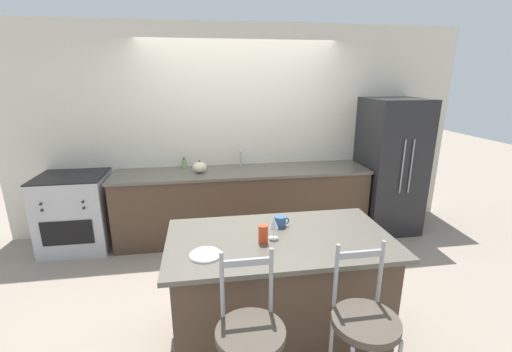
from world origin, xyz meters
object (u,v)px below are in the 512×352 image
object	(u,v)px
pumpkin_decoration	(200,167)
coffee_mug	(280,221)
soap_bottle	(184,163)
dinner_plate	(206,254)
refrigerator	(389,166)
wine_glass	(274,223)
oven_range	(76,212)
tumbler_cup	(263,234)
bar_stool_near	(250,349)
bar_stool_far	(363,338)

from	to	relation	value
pumpkin_decoration	coffee_mug	bearing A→B (deg)	-69.55
soap_bottle	dinner_plate	bearing A→B (deg)	-84.34
refrigerator	wine_glass	world-z (taller)	refrigerator
wine_glass	coffee_mug	size ratio (longest dim) A/B	1.44
refrigerator	coffee_mug	world-z (taller)	refrigerator
oven_range	wine_glass	size ratio (longest dim) A/B	5.33
tumbler_cup	pumpkin_decoration	bearing A→B (deg)	102.96
wine_glass	pumpkin_decoration	xyz separation A→B (m)	(-0.54, 1.90, -0.05)
tumbler_cup	pumpkin_decoration	size ratio (longest dim) A/B	0.78
refrigerator	bar_stool_near	bearing A→B (deg)	-131.16
bar_stool_far	tumbler_cup	world-z (taller)	bar_stool_far
bar_stool_near	bar_stool_far	distance (m)	0.66
coffee_mug	bar_stool_far	bearing A→B (deg)	-73.16
pumpkin_decoration	refrigerator	bearing A→B (deg)	-0.54
soap_bottle	coffee_mug	bearing A→B (deg)	-67.10
soap_bottle	bar_stool_near	bearing A→B (deg)	-81.03
oven_range	dinner_plate	xyz separation A→B (m)	(1.55, -2.09, 0.44)
refrigerator	wine_glass	distance (m)	2.74
coffee_mug	tumbler_cup	bearing A→B (deg)	-126.46
oven_range	dinner_plate	world-z (taller)	oven_range
oven_range	bar_stool_near	bearing A→B (deg)	-56.14
bar_stool_far	tumbler_cup	xyz separation A→B (m)	(-0.47, 0.69, 0.36)
tumbler_cup	dinner_plate	bearing A→B (deg)	-163.17
oven_range	bar_stool_far	distance (m)	3.60
refrigerator	tumbler_cup	distance (m)	2.84
wine_glass	oven_range	bearing A→B (deg)	136.96
dinner_plate	oven_range	bearing A→B (deg)	126.47
oven_range	bar_stool_far	bearing A→B (deg)	-47.51
refrigerator	dinner_plate	xyz separation A→B (m)	(-2.50, -2.05, 0.02)
wine_glass	tumbler_cup	xyz separation A→B (m)	(-0.09, -0.05, -0.06)
oven_range	soap_bottle	world-z (taller)	soap_bottle
oven_range	tumbler_cup	xyz separation A→B (m)	(1.96, -1.97, 0.50)
refrigerator	wine_glass	xyz separation A→B (m)	(-2.00, -1.87, 0.13)
soap_bottle	refrigerator	bearing A→B (deg)	-6.22
bar_stool_far	refrigerator	bearing A→B (deg)	58.34
bar_stool_near	coffee_mug	bearing A→B (deg)	67.82
coffee_mug	pumpkin_decoration	bearing A→B (deg)	110.45
refrigerator	pumpkin_decoration	distance (m)	2.53
coffee_mug	soap_bottle	world-z (taller)	soap_bottle
dinner_plate	coffee_mug	xyz separation A→B (m)	(0.60, 0.38, 0.03)
dinner_plate	coffee_mug	size ratio (longest dim) A/B	1.77
bar_stool_near	pumpkin_decoration	world-z (taller)	bar_stool_near
pumpkin_decoration	dinner_plate	bearing A→B (deg)	-89.07
bar_stool_far	dinner_plate	world-z (taller)	bar_stool_far
refrigerator	tumbler_cup	bearing A→B (deg)	-137.20
pumpkin_decoration	soap_bottle	distance (m)	0.34
oven_range	coffee_mug	distance (m)	2.79
refrigerator	oven_range	bearing A→B (deg)	179.43
bar_stool_near	dinner_plate	size ratio (longest dim) A/B	5.35
bar_stool_near	pumpkin_decoration	size ratio (longest dim) A/B	6.63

